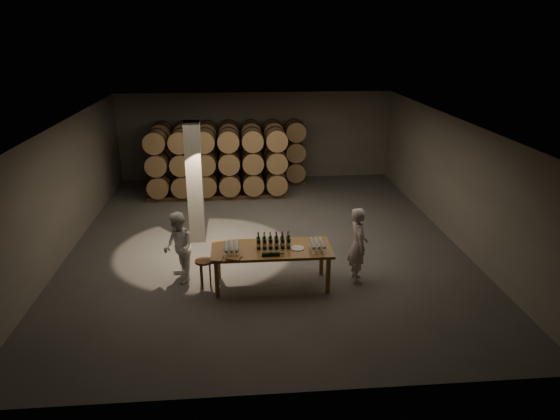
{
  "coord_description": "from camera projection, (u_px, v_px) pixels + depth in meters",
  "views": [
    {
      "loc": [
        -0.66,
        -12.32,
        5.39
      ],
      "look_at": [
        0.34,
        -0.67,
        1.1
      ],
      "focal_mm": 32.0,
      "sensor_mm": 36.0,
      "label": 1
    }
  ],
  "objects": [
    {
      "name": "notebook_near",
      "position": [
        234.0,
        258.0,
        10.29
      ],
      "size": [
        0.32,
        0.29,
        0.03
      ],
      "primitive_type": "cube",
      "rotation": [
        0.0,
        0.0,
        -0.32
      ],
      "color": "#8E5D33",
      "rests_on": "tasting_table"
    },
    {
      "name": "stool",
      "position": [
        204.0,
        265.0,
        10.86
      ],
      "size": [
        0.38,
        0.38,
        0.64
      ],
      "rotation": [
        0.0,
        0.0,
        -0.31
      ],
      "color": "#53331C",
      "rests_on": "ground"
    },
    {
      "name": "bottle_cluster",
      "position": [
        273.0,
        242.0,
        10.78
      ],
      "size": [
        0.73,
        0.23,
        0.34
      ],
      "color": "black",
      "rests_on": "tasting_table"
    },
    {
      "name": "person_woman",
      "position": [
        179.0,
        248.0,
        11.03
      ],
      "size": [
        0.85,
        0.95,
        1.62
      ],
      "primitive_type": "imported",
      "rotation": [
        0.0,
        0.0,
        -1.2
      ],
      "color": "white",
      "rests_on": "ground"
    },
    {
      "name": "barrel_stack_back",
      "position": [
        230.0,
        152.0,
        17.8
      ],
      "size": [
        5.48,
        0.95,
        2.31
      ],
      "color": "#53331C",
      "rests_on": "ground"
    },
    {
      "name": "pen",
      "position": [
        241.0,
        257.0,
        10.35
      ],
      "size": [
        0.12,
        0.01,
        0.01
      ],
      "primitive_type": "cylinder",
      "rotation": [
        0.0,
        1.57,
        -0.05
      ],
      "color": "black",
      "rests_on": "tasting_table"
    },
    {
      "name": "glass_cluster_left",
      "position": [
        232.0,
        247.0,
        10.53
      ],
      "size": [
        0.31,
        0.53,
        0.19
      ],
      "color": "silver",
      "rests_on": "tasting_table"
    },
    {
      "name": "plate",
      "position": [
        297.0,
        248.0,
        10.77
      ],
      "size": [
        0.3,
        0.3,
        0.02
      ],
      "primitive_type": "cylinder",
      "color": "silver",
      "rests_on": "tasting_table"
    },
    {
      "name": "glass_cluster_right",
      "position": [
        317.0,
        243.0,
        10.7
      ],
      "size": [
        0.31,
        0.53,
        0.18
      ],
      "color": "silver",
      "rests_on": "tasting_table"
    },
    {
      "name": "tasting_table",
      "position": [
        272.0,
        253.0,
        10.82
      ],
      "size": [
        2.6,
        1.1,
        0.9
      ],
      "color": "brown",
      "rests_on": "ground"
    },
    {
      "name": "person_man",
      "position": [
        358.0,
        245.0,
        11.01
      ],
      "size": [
        0.42,
        0.64,
        1.74
      ],
      "primitive_type": "imported",
      "rotation": [
        0.0,
        0.0,
        1.56
      ],
      "color": "beige",
      "rests_on": "ground"
    },
    {
      "name": "room",
      "position": [
        195.0,
        183.0,
        12.92
      ],
      "size": [
        12.0,
        12.0,
        12.0
      ],
      "color": "#4D4B48",
      "rests_on": "ground"
    },
    {
      "name": "notebook_corner",
      "position": [
        217.0,
        258.0,
        10.29
      ],
      "size": [
        0.27,
        0.32,
        0.02
      ],
      "primitive_type": "cube",
      "rotation": [
        0.0,
        0.0,
        -0.15
      ],
      "color": "#8E5D33",
      "rests_on": "tasting_table"
    },
    {
      "name": "lying_bottles",
      "position": [
        271.0,
        254.0,
        10.4
      ],
      "size": [
        0.48,
        0.08,
        0.08
      ],
      "color": "black",
      "rests_on": "tasting_table"
    },
    {
      "name": "barrel_stack_front",
      "position": [
        217.0,
        162.0,
        16.46
      ],
      "size": [
        4.7,
        0.95,
        2.31
      ],
      "color": "#53331C",
      "rests_on": "ground"
    }
  ]
}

